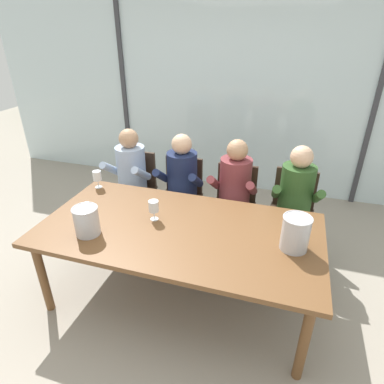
{
  "coord_description": "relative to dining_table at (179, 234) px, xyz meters",
  "views": [
    {
      "loc": [
        0.75,
        -2.06,
        2.21
      ],
      "look_at": [
        0.0,
        0.35,
        0.89
      ],
      "focal_mm": 30.54,
      "sensor_mm": 36.0,
      "label": 1
    }
  ],
  "objects": [
    {
      "name": "ice_bucket_secondary",
      "position": [
        -0.65,
        -0.29,
        0.18
      ],
      "size": [
        0.2,
        0.2,
        0.23
      ],
      "color": "#B7B7BC",
      "rests_on": "dining_table"
    },
    {
      "name": "person_olive_shirt",
      "position": [
        0.89,
        0.85,
        0.02
      ],
      "size": [
        0.48,
        0.62,
        1.21
      ],
      "rotation": [
        0.0,
        0.0,
        0.05
      ],
      "color": "#2D5123",
      "rests_on": "ground"
    },
    {
      "name": "wine_glass_near_bucket",
      "position": [
        -0.24,
        0.06,
        0.19
      ],
      "size": [
        0.08,
        0.08,
        0.17
      ],
      "color": "silver",
      "rests_on": "dining_table"
    },
    {
      "name": "chair_center",
      "position": [
        0.28,
        0.96,
        -0.15
      ],
      "size": [
        0.45,
        0.45,
        0.89
      ],
      "rotation": [
        0.0,
        0.0,
        0.01
      ],
      "color": "#332319",
      "rests_on": "ground"
    },
    {
      "name": "wine_glass_by_left_taster",
      "position": [
        -1.01,
        0.45,
        0.18
      ],
      "size": [
        0.08,
        0.08,
        0.17
      ],
      "color": "silver",
      "rests_on": "dining_table"
    },
    {
      "name": "person_pale_blue_shirt",
      "position": [
        -0.89,
        0.85,
        0.02
      ],
      "size": [
        0.47,
        0.62,
        1.21
      ],
      "rotation": [
        0.0,
        0.0,
        -0.04
      ],
      "color": "#9EB2D1",
      "rests_on": "ground"
    },
    {
      "name": "hillside_vineyard",
      "position": [
        0.0,
        6.71,
        0.24
      ],
      "size": [
        13.45,
        2.4,
        1.84
      ],
      "primitive_type": "cube",
      "color": "#386633",
      "rests_on": "ground"
    },
    {
      "name": "ice_bucket_primary",
      "position": [
        0.89,
        0.0,
        0.2
      ],
      "size": [
        0.21,
        0.21,
        0.26
      ],
      "color": "#B7B7BC",
      "rests_on": "dining_table"
    },
    {
      "name": "person_maroon_top",
      "position": [
        0.28,
        0.85,
        0.02
      ],
      "size": [
        0.47,
        0.62,
        1.21
      ],
      "rotation": [
        0.0,
        0.0,
        -0.03
      ],
      "color": "brown",
      "rests_on": "ground"
    },
    {
      "name": "window_mullion_left",
      "position": [
        -1.68,
        2.37,
        0.63
      ],
      "size": [
        0.06,
        0.06,
        2.6
      ],
      "primitive_type": "cube",
      "color": "#38383D",
      "rests_on": "ground"
    },
    {
      "name": "window_glass_panel",
      "position": [
        0.0,
        2.39,
        0.63
      ],
      "size": [
        7.45,
        0.03,
        2.6
      ],
      "primitive_type": "cube",
      "color": "silver",
      "rests_on": "ground"
    },
    {
      "name": "chair_left_of_center",
      "position": [
        -0.32,
        0.99,
        -0.15
      ],
      "size": [
        0.45,
        0.45,
        0.89
      ],
      "rotation": [
        0.0,
        0.0,
        0.02
      ],
      "color": "#332319",
      "rests_on": "ground"
    },
    {
      "name": "window_mullion_right",
      "position": [
        1.68,
        2.37,
        0.63
      ],
      "size": [
        0.06,
        0.06,
        2.6
      ],
      "primitive_type": "cube",
      "color": "#38383D",
      "rests_on": "ground"
    },
    {
      "name": "chair_right_of_center",
      "position": [
        0.87,
        1.01,
        -0.15
      ],
      "size": [
        0.48,
        0.48,
        0.89
      ],
      "rotation": [
        0.0,
        0.0,
        -0.1
      ],
      "color": "#332319",
      "rests_on": "ground"
    },
    {
      "name": "dining_table",
      "position": [
        0.0,
        0.0,
        0.0
      ],
      "size": [
        2.25,
        1.15,
        0.74
      ],
      "color": "brown",
      "rests_on": "ground"
    },
    {
      "name": "person_navy_polo",
      "position": [
        -0.29,
        0.85,
        0.02
      ],
      "size": [
        0.46,
        0.61,
        1.21
      ],
      "rotation": [
        0.0,
        0.0,
        0.0
      ],
      "color": "#192347",
      "rests_on": "ground"
    },
    {
      "name": "ground",
      "position": [
        0.0,
        1.0,
        -0.67
      ],
      "size": [
        14.0,
        14.0,
        0.0
      ],
      "primitive_type": "plane",
      "color": "#9E9384"
    },
    {
      "name": "chair_near_curtain",
      "position": [
        -0.9,
        1.02,
        -0.15
      ],
      "size": [
        0.45,
        0.45,
        0.89
      ],
      "rotation": [
        0.0,
        0.0,
        -0.01
      ],
      "color": "#332319",
      "rests_on": "ground"
    }
  ]
}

